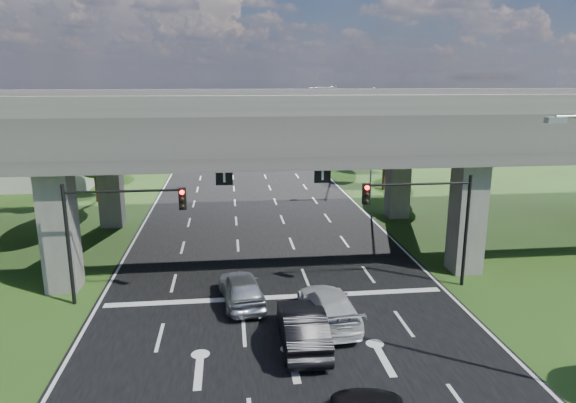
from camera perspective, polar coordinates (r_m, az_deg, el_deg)
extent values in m
plane|color=#284415|center=(23.25, -0.33, -14.17)|extent=(160.00, 160.00, 0.00)
cube|color=black|center=(32.40, -2.31, -5.92)|extent=(18.00, 120.00, 0.03)
cube|color=#322F2D|center=(32.65, -2.72, 8.60)|extent=(80.00, 15.00, 2.00)
cube|color=#615E59|center=(25.34, -1.58, 10.58)|extent=(80.00, 0.50, 1.00)
cube|color=#615E59|center=(39.79, -3.50, 11.65)|extent=(80.00, 0.50, 1.00)
cube|color=#615E59|center=(28.80, -24.11, -2.37)|extent=(1.60, 1.60, 7.00)
cube|color=#615E59|center=(40.11, -19.17, 2.30)|extent=(1.60, 1.60, 7.00)
cube|color=#615E59|center=(30.49, 19.33, -1.10)|extent=(1.60, 1.60, 7.00)
cube|color=#615E59|center=(41.33, 12.16, 3.07)|extent=(1.60, 1.60, 7.00)
cube|color=black|center=(25.91, -7.10, 2.74)|extent=(0.85, 0.06, 0.85)
cube|color=black|center=(26.34, 3.85, 2.99)|extent=(0.85, 0.06, 0.85)
cylinder|color=black|center=(28.46, 19.18, -3.16)|extent=(0.18, 0.18, 6.00)
cylinder|color=black|center=(26.76, 14.29, 1.89)|extent=(5.50, 0.12, 0.12)
cube|color=black|center=(25.82, 8.67, 0.84)|extent=(0.35, 0.28, 1.05)
sphere|color=#FF0C05|center=(25.59, 8.79, 1.52)|extent=(0.22, 0.22, 0.22)
cylinder|color=black|center=(26.81, -23.20, -4.53)|extent=(0.18, 0.18, 6.00)
cylinder|color=black|center=(25.50, -17.82, 1.09)|extent=(5.50, 0.12, 0.12)
cube|color=black|center=(25.02, -11.64, 0.30)|extent=(0.35, 0.28, 1.05)
sphere|color=#FF0C05|center=(24.78, -11.71, 1.00)|extent=(0.22, 0.22, 0.22)
cube|color=gray|center=(17.49, 27.58, 8.03)|extent=(0.60, 0.25, 0.18)
cylinder|color=gray|center=(46.62, 9.31, 6.23)|extent=(0.16, 0.16, 10.00)
cylinder|color=gray|center=(45.87, 7.69, 12.06)|extent=(3.00, 0.10, 0.10)
cube|color=gray|center=(45.53, 5.82, 11.98)|extent=(0.60, 0.25, 0.18)
cylinder|color=gray|center=(62.06, 5.25, 8.15)|extent=(0.16, 0.16, 10.00)
cylinder|color=gray|center=(61.50, 3.95, 12.51)|extent=(3.00, 0.10, 0.10)
cube|color=gray|center=(61.25, 2.54, 12.43)|extent=(0.60, 0.25, 0.18)
cylinder|color=black|center=(48.78, -20.50, 1.88)|extent=(0.36, 0.36, 3.30)
sphere|color=#1A4612|center=(48.31, -20.79, 5.36)|extent=(4.50, 4.50, 4.50)
sphere|color=#1A4612|center=(47.77, -20.54, 6.94)|extent=(3.60, 3.60, 3.60)
sphere|color=#1A4612|center=(48.89, -20.93, 4.37)|extent=(3.30, 3.30, 3.30)
cylinder|color=black|center=(57.19, -21.56, 3.18)|extent=(0.36, 0.36, 2.86)
sphere|color=#1A4612|center=(56.82, -21.79, 5.76)|extent=(3.90, 3.90, 3.90)
sphere|color=#1A4612|center=(56.30, -21.58, 6.91)|extent=(3.12, 3.12, 3.12)
sphere|color=#1A4612|center=(57.38, -21.91, 5.02)|extent=(2.86, 2.86, 2.86)
cylinder|color=black|center=(64.01, -16.34, 4.90)|extent=(0.36, 0.36, 3.52)
sphere|color=#1A4612|center=(63.64, -16.54, 7.75)|extent=(4.80, 4.80, 4.80)
sphere|color=#1A4612|center=(63.16, -16.31, 9.04)|extent=(3.84, 3.84, 3.84)
sphere|color=#1A4612|center=(64.18, -16.69, 6.92)|extent=(3.52, 3.52, 3.52)
cylinder|color=black|center=(51.64, 10.63, 3.00)|extent=(0.36, 0.36, 3.08)
sphere|color=#1A4612|center=(51.21, 10.76, 6.08)|extent=(4.20, 4.20, 4.20)
sphere|color=#1A4612|center=(50.91, 11.36, 7.44)|extent=(3.36, 3.36, 3.36)
sphere|color=#1A4612|center=(51.62, 10.27, 5.21)|extent=(3.08, 3.08, 3.08)
cylinder|color=black|center=(60.07, 11.12, 4.34)|extent=(0.36, 0.36, 2.86)
sphere|color=#1A4612|center=(59.72, 11.24, 6.80)|extent=(3.90, 3.90, 3.90)
sphere|color=#1A4612|center=(59.44, 11.75, 7.88)|extent=(3.12, 3.12, 3.12)
sphere|color=#1A4612|center=(60.10, 10.81, 6.11)|extent=(2.86, 2.86, 2.86)
cylinder|color=black|center=(66.65, 5.75, 5.61)|extent=(0.36, 0.36, 3.30)
sphere|color=#1A4612|center=(66.30, 5.81, 8.18)|extent=(4.50, 4.50, 4.50)
sphere|color=#1A4612|center=(65.98, 6.24, 9.32)|extent=(3.60, 3.60, 3.60)
sphere|color=#1A4612|center=(66.72, 5.47, 7.44)|extent=(3.30, 3.30, 3.30)
imported|color=silver|center=(25.50, -5.18, -9.58)|extent=(2.45, 4.84, 1.58)
imported|color=black|center=(21.73, 1.60, -13.72)|extent=(1.82, 5.07, 1.67)
imported|color=silver|center=(23.70, 4.54, -11.53)|extent=(2.46, 5.36, 1.52)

